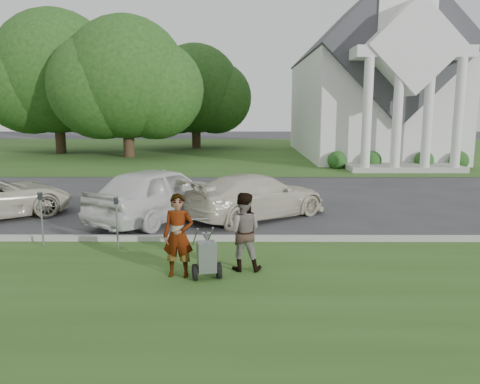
{
  "coord_description": "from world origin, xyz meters",
  "views": [
    {
      "loc": [
        0.02,
        -11.13,
        3.38
      ],
      "look_at": [
        -0.03,
        0.0,
        1.4
      ],
      "focal_mm": 35.0,
      "sensor_mm": 36.0,
      "label": 1
    }
  ],
  "objects_px": {
    "person_left": "(178,236)",
    "person_right": "(243,232)",
    "tree_far": "(56,78)",
    "tree_back": "(195,93)",
    "tree_left": "(126,83)",
    "car_c": "(257,196)",
    "car_b": "(159,193)",
    "parking_meter_near": "(117,217)",
    "striping_cart": "(207,258)",
    "parking_meter_far": "(41,212)",
    "church": "(368,72)"
  },
  "relations": [
    {
      "from": "person_right",
      "to": "parking_meter_far",
      "type": "height_order",
      "value": "person_right"
    },
    {
      "from": "tree_far",
      "to": "person_left",
      "type": "distance_m",
      "value": 30.27
    },
    {
      "from": "tree_back",
      "to": "parking_meter_far",
      "type": "height_order",
      "value": "tree_back"
    },
    {
      "from": "tree_back",
      "to": "parking_meter_far",
      "type": "bearing_deg",
      "value": -91.7
    },
    {
      "from": "person_right",
      "to": "car_c",
      "type": "height_order",
      "value": "person_right"
    },
    {
      "from": "parking_meter_near",
      "to": "striping_cart",
      "type": "bearing_deg",
      "value": -40.32
    },
    {
      "from": "tree_far",
      "to": "striping_cart",
      "type": "bearing_deg",
      "value": -63.86
    },
    {
      "from": "tree_back",
      "to": "car_c",
      "type": "height_order",
      "value": "tree_back"
    },
    {
      "from": "tree_far",
      "to": "parking_meter_far",
      "type": "xyz_separation_m",
      "value": [
        9.11,
        -24.96,
        -4.81
      ]
    },
    {
      "from": "tree_back",
      "to": "church",
      "type": "bearing_deg",
      "value": -27.85
    },
    {
      "from": "tree_far",
      "to": "tree_back",
      "type": "relative_size",
      "value": 1.21
    },
    {
      "from": "tree_far",
      "to": "person_left",
      "type": "height_order",
      "value": "tree_far"
    },
    {
      "from": "tree_left",
      "to": "parking_meter_far",
      "type": "height_order",
      "value": "tree_left"
    },
    {
      "from": "tree_back",
      "to": "person_left",
      "type": "distance_m",
      "value": 32.37
    },
    {
      "from": "tree_left",
      "to": "church",
      "type": "bearing_deg",
      "value": 3.79
    },
    {
      "from": "person_left",
      "to": "person_right",
      "type": "distance_m",
      "value": 1.36
    },
    {
      "from": "parking_meter_far",
      "to": "car_b",
      "type": "height_order",
      "value": "car_b"
    },
    {
      "from": "tree_left",
      "to": "car_b",
      "type": "height_order",
      "value": "tree_left"
    },
    {
      "from": "tree_back",
      "to": "car_c",
      "type": "distance_m",
      "value": 27.41
    },
    {
      "from": "person_left",
      "to": "person_right",
      "type": "height_order",
      "value": "person_left"
    },
    {
      "from": "car_b",
      "to": "striping_cart",
      "type": "bearing_deg",
      "value": 141.5
    },
    {
      "from": "car_b",
      "to": "parking_meter_far",
      "type": "bearing_deg",
      "value": 82.33
    },
    {
      "from": "striping_cart",
      "to": "car_b",
      "type": "distance_m",
      "value": 5.43
    },
    {
      "from": "parking_meter_near",
      "to": "car_b",
      "type": "height_order",
      "value": "car_b"
    },
    {
      "from": "tree_back",
      "to": "person_left",
      "type": "xyz_separation_m",
      "value": [
        2.75,
        -32.02,
        -3.88
      ]
    },
    {
      "from": "car_b",
      "to": "parking_meter_near",
      "type": "bearing_deg",
      "value": 113.16
    },
    {
      "from": "church",
      "to": "person_right",
      "type": "relative_size",
      "value": 14.49
    },
    {
      "from": "church",
      "to": "tree_left",
      "type": "xyz_separation_m",
      "value": [
        -17.01,
        -1.13,
        -0.83
      ]
    },
    {
      "from": "tree_left",
      "to": "car_b",
      "type": "relative_size",
      "value": 2.16
    },
    {
      "from": "parking_meter_near",
      "to": "car_b",
      "type": "bearing_deg",
      "value": 81.33
    },
    {
      "from": "church",
      "to": "parking_meter_near",
      "type": "bearing_deg",
      "value": -117.2
    },
    {
      "from": "tree_left",
      "to": "car_b",
      "type": "distance_m",
      "value": 20.29
    },
    {
      "from": "person_right",
      "to": "car_b",
      "type": "relative_size",
      "value": 0.34
    },
    {
      "from": "church",
      "to": "parking_meter_far",
      "type": "distance_m",
      "value": 27.42
    },
    {
      "from": "tree_far",
      "to": "tree_back",
      "type": "xyz_separation_m",
      "value": [
        10.0,
        5.0,
        -0.97
      ]
    },
    {
      "from": "parking_meter_near",
      "to": "tree_left",
      "type": "bearing_deg",
      "value": 102.75
    },
    {
      "from": "person_right",
      "to": "church",
      "type": "bearing_deg",
      "value": -107.41
    },
    {
      "from": "tree_far",
      "to": "car_b",
      "type": "height_order",
      "value": "tree_far"
    },
    {
      "from": "tree_left",
      "to": "person_left",
      "type": "distance_m",
      "value": 25.31
    },
    {
      "from": "person_left",
      "to": "tree_far",
      "type": "bearing_deg",
      "value": 119.7
    },
    {
      "from": "car_b",
      "to": "tree_back",
      "type": "bearing_deg",
      "value": -54.99
    },
    {
      "from": "tree_far",
      "to": "person_left",
      "type": "relative_size",
      "value": 6.83
    },
    {
      "from": "parking_meter_near",
      "to": "person_right",
      "type": "bearing_deg",
      "value": -25.11
    },
    {
      "from": "car_c",
      "to": "parking_meter_near",
      "type": "bearing_deg",
      "value": 98.83
    },
    {
      "from": "tree_left",
      "to": "car_c",
      "type": "height_order",
      "value": "tree_left"
    },
    {
      "from": "striping_cart",
      "to": "car_c",
      "type": "relative_size",
      "value": 0.25
    },
    {
      "from": "tree_left",
      "to": "car_c",
      "type": "bearing_deg",
      "value": -65.59
    },
    {
      "from": "tree_far",
      "to": "parking_meter_near",
      "type": "relative_size",
      "value": 8.79
    },
    {
      "from": "striping_cart",
      "to": "parking_meter_near",
      "type": "bearing_deg",
      "value": 126.32
    },
    {
      "from": "person_right",
      "to": "parking_meter_far",
      "type": "distance_m",
      "value": 5.21
    }
  ]
}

